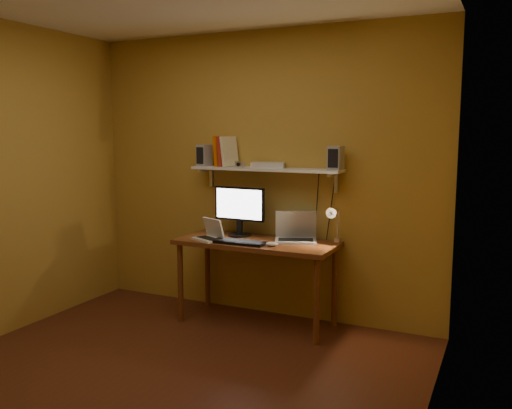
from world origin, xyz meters
The scene contains 14 objects.
room centered at (0.00, 0.00, 1.30)m, with size 3.44×3.24×2.64m.
desk centered at (0.11, 1.28, 0.66)m, with size 1.40×0.60×0.75m.
wall_shelf centered at (0.11, 1.47, 1.36)m, with size 1.40×0.25×0.21m.
monitor centered at (-0.13, 1.41, 1.00)m, with size 0.50×0.22×0.45m.
laptop centered at (0.42, 1.41, 0.82)m, with size 0.42×0.37×0.26m.
netbook centered at (-0.27, 1.13, 0.80)m, with size 0.31×0.27×0.19m.
keyboard centered at (0.02, 1.10, 0.76)m, with size 0.46×0.15×0.02m, color black.
mouse centered at (0.32, 1.12, 0.77)m, with size 0.10×0.07×0.04m, color silver.
desk_lamp centered at (0.77, 1.41, 0.96)m, with size 0.09×0.23×0.38m.
speaker_left centered at (-0.52, 1.46, 1.47)m, with size 0.11×0.11×0.20m, color #94969C.
speaker_right centered at (0.75, 1.48, 1.47)m, with size 0.11×0.11×0.20m, color #94969C.
books centered at (-0.31, 1.49, 1.51)m, with size 0.19×0.20×0.28m.
shelf_camera centered at (-0.13, 1.42, 1.40)m, with size 0.09×0.05×0.05m.
router centered at (0.13, 1.48, 1.40)m, with size 0.29×0.19×0.05m, color silver.
Camera 1 is at (2.08, -2.92, 1.70)m, focal length 38.00 mm.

